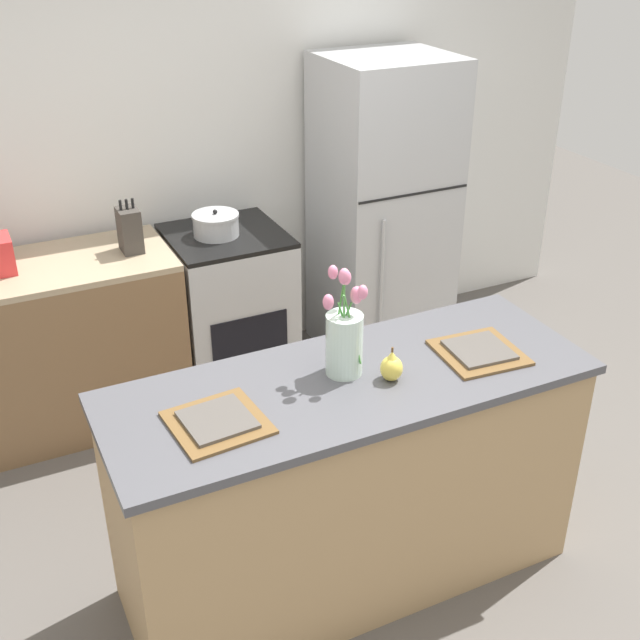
{
  "coord_description": "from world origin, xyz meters",
  "views": [
    {
      "loc": [
        -1.16,
        -2.15,
        2.49
      ],
      "look_at": [
        0.0,
        0.25,
        1.06
      ],
      "focal_mm": 45.0,
      "sensor_mm": 36.0,
      "label": 1
    }
  ],
  "objects_px": {
    "stove_range": "(230,310)",
    "pear_figurine": "(391,367)",
    "refrigerator": "(382,212)",
    "plate_setting_left": "(218,422)",
    "plate_setting_right": "(479,351)",
    "knife_block": "(130,230)",
    "flower_vase": "(344,338)",
    "cooking_pot": "(216,225)"
  },
  "relations": [
    {
      "from": "refrigerator",
      "to": "flower_vase",
      "type": "distance_m",
      "value": 1.89
    },
    {
      "from": "plate_setting_left",
      "to": "knife_block",
      "type": "height_order",
      "value": "knife_block"
    },
    {
      "from": "flower_vase",
      "to": "pear_figurine",
      "type": "height_order",
      "value": "flower_vase"
    },
    {
      "from": "refrigerator",
      "to": "pear_figurine",
      "type": "distance_m",
      "value": 1.91
    },
    {
      "from": "refrigerator",
      "to": "flower_vase",
      "type": "relative_size",
      "value": 4.04
    },
    {
      "from": "cooking_pot",
      "to": "plate_setting_right",
      "type": "bearing_deg",
      "value": -74.07
    },
    {
      "from": "cooking_pot",
      "to": "pear_figurine",
      "type": "bearing_deg",
      "value": -87.27
    },
    {
      "from": "flower_vase",
      "to": "pear_figurine",
      "type": "relative_size",
      "value": 3.23
    },
    {
      "from": "refrigerator",
      "to": "cooking_pot",
      "type": "distance_m",
      "value": 1.0
    },
    {
      "from": "stove_range",
      "to": "flower_vase",
      "type": "relative_size",
      "value": 2.1
    },
    {
      "from": "flower_vase",
      "to": "knife_block",
      "type": "height_order",
      "value": "flower_vase"
    },
    {
      "from": "stove_range",
      "to": "plate_setting_right",
      "type": "relative_size",
      "value": 2.8
    },
    {
      "from": "pear_figurine",
      "to": "cooking_pot",
      "type": "height_order",
      "value": "pear_figurine"
    },
    {
      "from": "refrigerator",
      "to": "cooking_pot",
      "type": "bearing_deg",
      "value": -179.79
    },
    {
      "from": "pear_figurine",
      "to": "stove_range",
      "type": "bearing_deg",
      "value": 91.03
    },
    {
      "from": "pear_figurine",
      "to": "flower_vase",
      "type": "bearing_deg",
      "value": 138.43
    },
    {
      "from": "plate_setting_right",
      "to": "stove_range",
      "type": "bearing_deg",
      "value": 104.3
    },
    {
      "from": "flower_vase",
      "to": "plate_setting_left",
      "type": "distance_m",
      "value": 0.55
    },
    {
      "from": "plate_setting_left",
      "to": "cooking_pot",
      "type": "height_order",
      "value": "cooking_pot"
    },
    {
      "from": "flower_vase",
      "to": "stove_range",
      "type": "bearing_deg",
      "value": 86.21
    },
    {
      "from": "stove_range",
      "to": "knife_block",
      "type": "height_order",
      "value": "knife_block"
    },
    {
      "from": "stove_range",
      "to": "knife_block",
      "type": "relative_size",
      "value": 3.35
    },
    {
      "from": "stove_range",
      "to": "plate_setting_left",
      "type": "distance_m",
      "value": 1.84
    },
    {
      "from": "plate_setting_left",
      "to": "knife_block",
      "type": "xyz_separation_m",
      "value": [
        0.12,
        1.64,
        0.06
      ]
    },
    {
      "from": "refrigerator",
      "to": "cooking_pot",
      "type": "xyz_separation_m",
      "value": [
        -1.0,
        -0.0,
        0.1
      ]
    },
    {
      "from": "stove_range",
      "to": "plate_setting_left",
      "type": "relative_size",
      "value": 2.8
    },
    {
      "from": "stove_range",
      "to": "pear_figurine",
      "type": "distance_m",
      "value": 1.75
    },
    {
      "from": "stove_range",
      "to": "knife_block",
      "type": "bearing_deg",
      "value": -178.7
    },
    {
      "from": "refrigerator",
      "to": "knife_block",
      "type": "bearing_deg",
      "value": -179.53
    },
    {
      "from": "stove_range",
      "to": "pear_figurine",
      "type": "xyz_separation_m",
      "value": [
        0.03,
        -1.67,
        0.54
      ]
    },
    {
      "from": "stove_range",
      "to": "refrigerator",
      "type": "distance_m",
      "value": 1.04
    },
    {
      "from": "plate_setting_left",
      "to": "cooking_pot",
      "type": "distance_m",
      "value": 1.75
    },
    {
      "from": "flower_vase",
      "to": "plate_setting_right",
      "type": "bearing_deg",
      "value": -11.4
    },
    {
      "from": "flower_vase",
      "to": "pear_figurine",
      "type": "bearing_deg",
      "value": -41.57
    },
    {
      "from": "stove_range",
      "to": "plate_setting_right",
      "type": "xyz_separation_m",
      "value": [
        0.42,
        -1.65,
        0.5
      ]
    },
    {
      "from": "refrigerator",
      "to": "plate_setting_left",
      "type": "distance_m",
      "value": 2.28
    },
    {
      "from": "pear_figurine",
      "to": "plate_setting_left",
      "type": "xyz_separation_m",
      "value": [
        -0.65,
        0.01,
        -0.04
      ]
    },
    {
      "from": "pear_figurine",
      "to": "knife_block",
      "type": "xyz_separation_m",
      "value": [
        -0.53,
        1.65,
        0.02
      ]
    },
    {
      "from": "cooking_pot",
      "to": "knife_block",
      "type": "relative_size",
      "value": 0.9
    },
    {
      "from": "stove_range",
      "to": "pear_figurine",
      "type": "height_order",
      "value": "pear_figurine"
    },
    {
      "from": "plate_setting_right",
      "to": "knife_block",
      "type": "bearing_deg",
      "value": 119.22
    },
    {
      "from": "stove_range",
      "to": "cooking_pot",
      "type": "bearing_deg",
      "value": -176.58
    }
  ]
}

